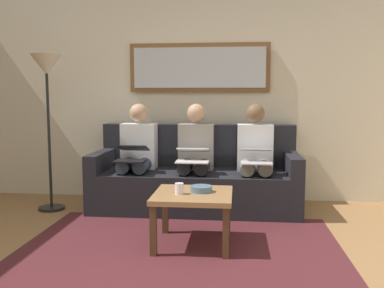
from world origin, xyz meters
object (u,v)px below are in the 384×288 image
(framed_mirror, at_px, (199,68))
(standing_lamp, at_px, (47,82))
(laptop_silver, at_px, (256,155))
(laptop_black, at_px, (132,154))
(coffee_table, at_px, (193,200))
(person_middle, at_px, (195,153))
(couch, at_px, (196,179))
(laptop_white, at_px, (193,155))
(cup, at_px, (179,189))
(person_left, at_px, (255,154))
(bowl, at_px, (201,189))
(person_right, at_px, (137,153))

(framed_mirror, height_order, standing_lamp, framed_mirror)
(laptop_silver, bearing_deg, laptop_black, -0.40)
(coffee_table, height_order, person_middle, person_middle)
(standing_lamp, bearing_deg, couch, -170.20)
(laptop_white, distance_m, laptop_black, 0.64)
(couch, distance_m, cup, 1.28)
(cup, bearing_deg, coffee_table, -153.45)
(person_left, bearing_deg, person_middle, 0.00)
(laptop_black, relative_size, standing_lamp, 0.22)
(cup, height_order, person_middle, person_middle)
(cup, xyz_separation_m, laptop_white, (-0.01, -0.95, 0.14))
(couch, height_order, cup, couch)
(coffee_table, bearing_deg, laptop_white, -84.19)
(framed_mirror, xyz_separation_m, bowl, (-0.16, 1.56, -1.09))
(couch, xyz_separation_m, person_right, (0.64, 0.07, 0.30))
(standing_lamp, bearing_deg, person_right, -167.67)
(coffee_table, xyz_separation_m, standing_lamp, (1.64, -0.95, 1.00))
(coffee_table, distance_m, laptop_white, 0.94)
(bowl, bearing_deg, coffee_table, 34.61)
(laptop_black, bearing_deg, bowl, 132.52)
(couch, bearing_deg, cup, 89.33)
(person_middle, xyz_separation_m, standing_lamp, (1.55, 0.20, 0.76))
(framed_mirror, xyz_separation_m, coffee_table, (-0.09, 1.61, -1.17))
(bowl, height_order, laptop_silver, laptop_silver)
(framed_mirror, xyz_separation_m, standing_lamp, (1.55, 0.66, -0.18))
(framed_mirror, bearing_deg, coffee_table, 93.27)
(cup, height_order, standing_lamp, standing_lamp)
(coffee_table, distance_m, person_right, 1.38)
(person_middle, distance_m, person_right, 0.64)
(couch, xyz_separation_m, coffee_table, (-0.09, 1.22, 0.06))
(person_left, height_order, laptop_silver, person_left)
(cup, relative_size, laptop_white, 0.27)
(cup, relative_size, laptop_silver, 0.25)
(laptop_silver, distance_m, laptop_white, 0.64)
(framed_mirror, height_order, laptop_silver, framed_mirror)
(coffee_table, height_order, cup, cup)
(couch, xyz_separation_m, cup, (0.01, 1.27, 0.17))
(coffee_table, bearing_deg, framed_mirror, -86.73)
(cup, xyz_separation_m, person_left, (-0.65, -1.20, 0.12))
(framed_mirror, xyz_separation_m, cup, (0.01, 1.66, -1.07))
(laptop_black, bearing_deg, cup, 122.91)
(coffee_table, bearing_deg, person_left, -115.51)
(framed_mirror, relative_size, laptop_black, 4.37)
(person_right, distance_m, standing_lamp, 1.20)
(bowl, bearing_deg, laptop_silver, -119.39)
(coffee_table, relative_size, bowl, 3.54)
(laptop_black, height_order, standing_lamp, standing_lamp)
(cup, bearing_deg, person_middle, -90.71)
(coffee_table, relative_size, laptop_silver, 1.80)
(cup, relative_size, person_middle, 0.08)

